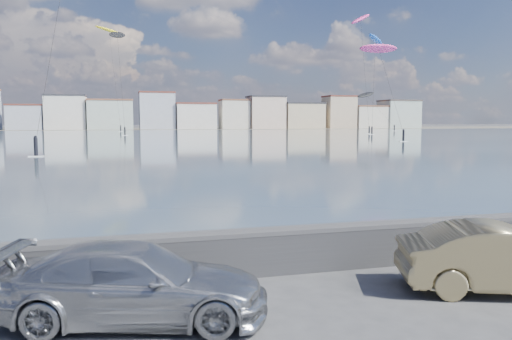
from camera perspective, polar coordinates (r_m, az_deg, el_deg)
The scene contains 13 objects.
ground at distance 8.60m, azimuth 0.51°, elevation -17.60°, with size 700.00×700.00×0.00m, color #333335.
bay_water at distance 99.19m, azimuth -13.85°, elevation 3.58°, with size 500.00×177.00×0.00m, color #314253.
far_shore_strip at distance 207.64m, azimuth -14.51°, elevation 4.59°, with size 500.00×60.00×0.00m, color #4C473D.
seawall at distance 10.89m, azimuth -3.35°, elevation -9.31°, with size 400.00×0.36×1.08m.
far_buildings at distance 193.65m, azimuth -14.12°, elevation 6.31°, with size 240.79×13.26×14.60m.
car_silver at distance 8.91m, azimuth -13.66°, elevation -12.42°, with size 1.83×4.51×1.31m, color #A7A9AE.
car_champagne at distance 11.18m, azimuth 26.63°, elevation -9.04°, with size 1.42×4.08×1.35m, color tan.
kitesurfer_0 at distance 174.28m, azimuth 12.49°, elevation 8.36°, with size 9.67×16.21×13.77m.
kitesurfer_3 at distance 141.45m, azimuth 11.87°, elevation 16.40°, with size 8.95×13.63×32.77m.
kitesurfer_6 at distance 97.82m, azimuth 13.87°, elevation 13.24°, with size 10.01×17.47×17.88m.
kitesurfer_10 at distance 168.39m, azimuth -16.44°, elevation 14.94°, with size 9.62×14.38×33.36m.
kitesurfer_11 at distance 130.55m, azimuth 13.50°, elevation 14.21°, with size 8.84×11.25×24.88m.
kitesurfer_12 at distance 130.86m, azimuth -15.55°, elevation 14.55°, with size 5.64×18.61×26.29m.
Camera 1 is at (-2.12, -7.61, 3.40)m, focal length 35.00 mm.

